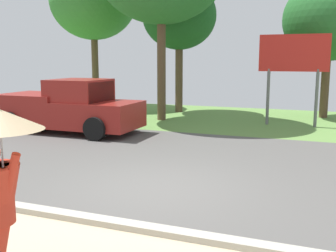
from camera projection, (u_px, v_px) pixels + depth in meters
ground_plane at (198, 157)px, 10.85m from camera, size 40.00×22.00×0.20m
pickup_truck at (69, 108)px, 14.14m from camera, size 5.20×2.28×1.88m
roadside_billboard at (294, 60)px, 15.19m from camera, size 2.60×0.12×3.50m
tree_left_far at (179, 16)px, 18.94m from camera, size 3.52×3.52×6.21m
tree_right_mid at (93, 0)px, 21.11m from camera, size 4.59×4.59×7.75m
tree_right_far at (329, 20)px, 17.11m from camera, size 3.91×3.91×6.03m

